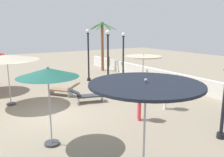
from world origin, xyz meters
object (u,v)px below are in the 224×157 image
lamp_post_0 (123,55)px  lounge_chair_0 (86,95)px  guest_2 (108,64)px  patio_umbrella_1 (143,59)px  patio_umbrella_3 (7,58)px  patio_umbrella_2 (48,74)px  guest_0 (140,97)px  lamp_post_3 (88,54)px  palm_tree_0 (102,39)px  patio_umbrella_4 (146,89)px  lamp_post_2 (108,56)px  guest_1 (166,88)px  lounge_chair_1 (64,89)px

lamp_post_0 → lounge_chair_0: 6.43m
lounge_chair_0 → guest_2: 7.27m
patio_umbrella_1 → patio_umbrella_3: bearing=-104.1°
patio_umbrella_2 → patio_umbrella_1: bearing=117.1°
patio_umbrella_3 → guest_0: bearing=40.3°
guest_2 → lamp_post_3: bearing=-69.6°
patio_umbrella_2 → guest_2: size_ratio=1.68×
guest_0 → guest_2: guest_0 is taller
lamp_post_0 → lounge_chair_0: lamp_post_0 is taller
patio_umbrella_1 → palm_tree_0: (-8.03, 1.74, 0.85)m
patio_umbrella_4 → guest_2: patio_umbrella_4 is taller
palm_tree_0 → lamp_post_2: palm_tree_0 is taller
guest_1 → patio_umbrella_3: bearing=-126.6°
guest_1 → guest_0: bearing=-77.3°
palm_tree_0 → guest_1: palm_tree_0 is taller
lounge_chair_0 → patio_umbrella_3: bearing=-116.2°
patio_umbrella_1 → lamp_post_0: lamp_post_0 is taller
patio_umbrella_3 → lamp_post_0: (-2.05, 8.48, -0.58)m
lamp_post_3 → palm_tree_0: bearing=137.0°
lounge_chair_1 → guest_2: bearing=125.0°
patio_umbrella_2 → guest_2: patio_umbrella_2 is taller
palm_tree_0 → lounge_chair_0: bearing=-34.9°
patio_umbrella_4 → lounge_chair_0: bearing=165.1°
lamp_post_2 → lamp_post_3: 2.55m
patio_umbrella_3 → guest_0: patio_umbrella_3 is taller
guest_1 → patio_umbrella_1: bearing=162.2°
lounge_chair_1 → patio_umbrella_2: bearing=-24.7°
lounge_chair_1 → guest_0: (5.25, 1.42, 0.65)m
lounge_chair_1 → patio_umbrella_4: bearing=-8.5°
palm_tree_0 → lamp_post_3: size_ratio=1.17×
palm_tree_0 → guest_2: palm_tree_0 is taller
guest_0 → lamp_post_3: bearing=168.7°
lamp_post_0 → lamp_post_3: (-0.91, -2.51, 0.16)m
guest_1 → guest_2: 8.69m
patio_umbrella_4 → palm_tree_0: (-14.95, 7.39, 0.36)m
patio_umbrella_3 → guest_1: size_ratio=1.87×
patio_umbrella_3 → palm_tree_0: palm_tree_0 is taller
lamp_post_2 → lounge_chair_1: 3.64m
lamp_post_3 → patio_umbrella_4: bearing=-20.4°
lamp_post_3 → lounge_chair_1: 4.48m
lounge_chair_1 → guest_1: (4.80, 3.39, 0.64)m
palm_tree_0 → guest_0: size_ratio=2.59×
lamp_post_3 → patio_umbrella_3: bearing=-63.7°
guest_0 → guest_1: (-0.45, 1.98, -0.01)m
patio_umbrella_4 → lounge_chair_1: patio_umbrella_4 is taller
patio_umbrella_4 → lamp_post_2: bearing=153.7°
patio_umbrella_4 → guest_0: size_ratio=1.63×
patio_umbrella_2 → lounge_chair_0: size_ratio=1.40×
patio_umbrella_1 → lamp_post_0: 4.06m
patio_umbrella_3 → guest_2: (-3.79, 8.21, -1.49)m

